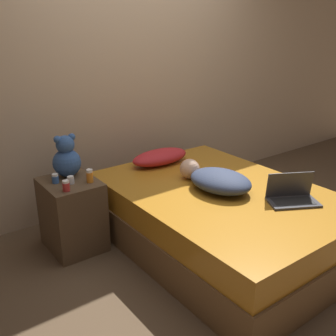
{
  "coord_description": "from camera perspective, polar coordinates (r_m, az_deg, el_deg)",
  "views": [
    {
      "loc": [
        -2.01,
        -2.01,
        1.73
      ],
      "look_at": [
        -0.33,
        0.24,
        0.68
      ],
      "focal_mm": 42.0,
      "sensor_mm": 36.0,
      "label": 1
    }
  ],
  "objects": [
    {
      "name": "nightstand",
      "position": [
        3.24,
        -13.69,
        -6.58
      ],
      "size": [
        0.4,
        0.47,
        0.57
      ],
      "color": "brown",
      "rests_on": "ground_plane"
    },
    {
      "name": "ground_plane",
      "position": [
        3.33,
        7.28,
        -10.98
      ],
      "size": [
        12.0,
        12.0,
        0.0
      ],
      "primitive_type": "plane",
      "color": "brown"
    },
    {
      "name": "bottle_clear",
      "position": [
        3.06,
        -13.95,
        -1.7
      ],
      "size": [
        0.05,
        0.05,
        0.06
      ],
      "color": "silver",
      "rests_on": "nightstand"
    },
    {
      "name": "laptop",
      "position": [
        2.99,
        17.53,
        -3.82
      ],
      "size": [
        0.41,
        0.34,
        0.21
      ],
      "rotation": [
        0.0,
        0.0,
        -0.5
      ],
      "color": "#333338",
      "rests_on": "bed"
    },
    {
      "name": "bottle_red",
      "position": [
        2.93,
        -14.58,
        -2.53
      ],
      "size": [
        0.05,
        0.05,
        0.08
      ],
      "color": "#B72D2D",
      "rests_on": "nightstand"
    },
    {
      "name": "bottle_blue",
      "position": [
        3.1,
        -16.04,
        -1.49
      ],
      "size": [
        0.05,
        0.05,
        0.07
      ],
      "color": "#3866B2",
      "rests_on": "nightstand"
    },
    {
      "name": "bottle_orange",
      "position": [
        3.05,
        -11.3,
        -1.14
      ],
      "size": [
        0.05,
        0.05,
        0.1
      ],
      "color": "orange",
      "rests_on": "nightstand"
    },
    {
      "name": "wall_back",
      "position": [
        3.86,
        -5.16,
        14.04
      ],
      "size": [
        8.0,
        0.06,
        2.6
      ],
      "color": "tan",
      "rests_on": "ground_plane"
    },
    {
      "name": "pillow",
      "position": [
        3.6,
        -1.16,
        1.62
      ],
      "size": [
        0.57,
        0.27,
        0.13
      ],
      "color": "red",
      "rests_on": "bed"
    },
    {
      "name": "bed",
      "position": [
        3.21,
        7.47,
        -7.22
      ],
      "size": [
        1.39,
        1.96,
        0.5
      ],
      "color": "brown",
      "rests_on": "ground_plane"
    },
    {
      "name": "person_lying",
      "position": [
        3.09,
        7.04,
        -1.61
      ],
      "size": [
        0.44,
        0.69,
        0.17
      ],
      "rotation": [
        0.0,
        0.0,
        0.11
      ],
      "color": "#2D3851",
      "rests_on": "bed"
    },
    {
      "name": "teddy_bear",
      "position": [
        3.18,
        -14.52,
        1.37
      ],
      "size": [
        0.22,
        0.22,
        0.34
      ],
      "color": "#335693",
      "rests_on": "nightstand"
    }
  ]
}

